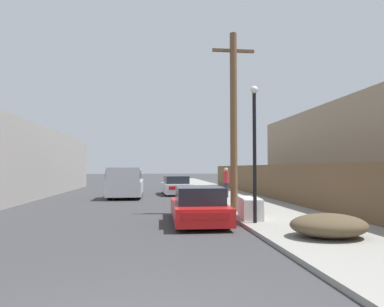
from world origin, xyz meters
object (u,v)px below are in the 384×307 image
(discarded_fridge, at_px, (250,208))
(parked_sports_car_red, at_px, (198,206))
(pedestrian, at_px, (226,182))
(street_lamp, at_px, (254,143))
(utility_pole, at_px, (234,119))
(brush_pile, at_px, (329,225))
(pickup_truck, at_px, (126,183))
(car_parked_mid, at_px, (176,186))

(discarded_fridge, xyz_separation_m, parked_sports_car_red, (-1.88, -0.05, 0.09))
(discarded_fridge, distance_m, pedestrian, 8.67)
(street_lamp, bearing_deg, utility_pole, 89.43)
(street_lamp, height_order, brush_pile, street_lamp)
(pickup_truck, height_order, pedestrian, pickup_truck)
(parked_sports_car_red, relative_size, pedestrian, 2.44)
(parked_sports_car_red, distance_m, car_parked_mid, 12.73)
(discarded_fridge, relative_size, car_parked_mid, 0.40)
(car_parked_mid, xyz_separation_m, brush_pile, (2.89, -16.19, -0.20))
(pickup_truck, bearing_deg, street_lamp, 113.60)
(street_lamp, distance_m, brush_pile, 3.62)
(car_parked_mid, relative_size, pedestrian, 2.43)
(pickup_truck, xyz_separation_m, utility_pole, (5.10, -8.46, 3.03))
(discarded_fridge, height_order, pickup_truck, pickup_truck)
(discarded_fridge, height_order, utility_pole, utility_pole)
(car_parked_mid, bearing_deg, pickup_truck, -150.07)
(discarded_fridge, distance_m, utility_pole, 4.04)
(car_parked_mid, bearing_deg, street_lamp, -86.21)
(pickup_truck, distance_m, pedestrian, 6.48)
(discarded_fridge, xyz_separation_m, pickup_truck, (-5.20, 10.46, 0.48))
(discarded_fridge, relative_size, utility_pole, 0.23)
(pickup_truck, distance_m, street_lamp, 12.70)
(brush_pile, bearing_deg, pickup_truck, 114.19)
(car_parked_mid, height_order, brush_pile, car_parked_mid)
(discarded_fridge, xyz_separation_m, pedestrian, (1.00, 8.59, 0.57))
(utility_pole, bearing_deg, parked_sports_car_red, -130.95)
(pickup_truck, distance_m, brush_pile, 15.34)
(pickup_truck, distance_m, utility_pole, 10.34)
(discarded_fridge, relative_size, street_lamp, 0.38)
(brush_pile, height_order, pedestrian, pedestrian)
(pedestrian, bearing_deg, street_lamp, -96.68)
(parked_sports_car_red, relative_size, car_parked_mid, 1.00)
(parked_sports_car_red, bearing_deg, street_lamp, -28.16)
(utility_pole, height_order, brush_pile, utility_pole)
(utility_pole, bearing_deg, brush_pile, -77.94)
(utility_pole, bearing_deg, street_lamp, -90.57)
(pickup_truck, relative_size, utility_pole, 0.78)
(street_lamp, height_order, pedestrian, street_lamp)
(car_parked_mid, distance_m, street_lamp, 13.98)
(parked_sports_car_red, distance_m, brush_pile, 4.56)
(utility_pole, distance_m, street_lamp, 3.28)
(street_lamp, relative_size, pedestrian, 2.50)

